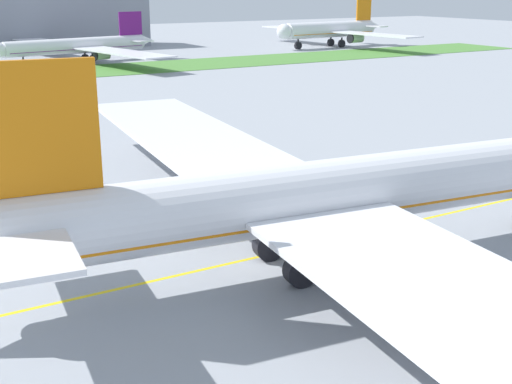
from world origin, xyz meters
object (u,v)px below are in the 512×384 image
(airliner_foreground, at_px, (322,196))
(parked_airliner_far_right, at_px, (332,30))
(ground_crew_wingwalker_port, at_px, (400,187))
(parked_airliner_far_centre, at_px, (80,46))

(airliner_foreground, xyz_separation_m, parked_airliner_far_right, (109.72, 145.34, 0.18))
(ground_crew_wingwalker_port, height_order, parked_airliner_far_right, parked_airliner_far_right)
(parked_airliner_far_right, bearing_deg, ground_crew_wingwalker_port, -124.52)
(parked_airliner_far_centre, bearing_deg, airliner_foreground, -100.21)
(ground_crew_wingwalker_port, height_order, parked_airliner_far_centre, parked_airliner_far_centre)
(airliner_foreground, relative_size, ground_crew_wingwalker_port, 55.12)
(ground_crew_wingwalker_port, bearing_deg, parked_airliner_far_centre, 85.96)
(parked_airliner_far_centre, xyz_separation_m, parked_airliner_far_right, (84.07, 2.86, 1.23))
(airliner_foreground, xyz_separation_m, ground_crew_wingwalker_port, (16.26, 9.46, -4.27))
(ground_crew_wingwalker_port, relative_size, parked_airliner_far_right, 0.02)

